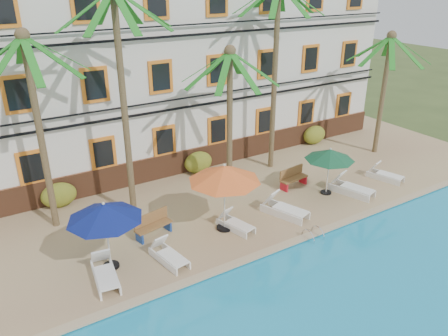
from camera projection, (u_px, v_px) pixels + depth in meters
ground at (276, 237)px, 17.20m from camera, size 100.00×100.00×0.00m
pool_deck at (212, 187)px, 21.04m from camera, size 30.00×12.00×0.25m
pool_coping at (291, 242)px, 16.39m from camera, size 30.00×0.35×0.06m
hotel_building at (163, 61)px, 22.78m from camera, size 25.40×6.44×10.22m
palm_a at (35, 107)px, 15.59m from camera, size 4.21×4.21×7.64m
palm_b at (121, 78)px, 16.13m from camera, size 4.21×4.21×9.07m
palm_c at (230, 100)px, 18.69m from camera, size 4.21×4.21×6.63m
palm_d at (276, 54)px, 20.63m from camera, size 4.21×4.21×9.18m
palm_e at (386, 76)px, 23.14m from camera, size 4.21×4.21×6.64m
shrub_left at (59, 195)px, 18.77m from camera, size 1.50×0.90×1.10m
shrub_mid at (198, 162)px, 22.07m from camera, size 1.50×0.90×1.10m
shrub_right at (314, 135)px, 25.84m from camera, size 1.50×0.90×1.10m
umbrella_blue at (104, 212)px, 14.19m from camera, size 2.53×2.53×2.53m
umbrella_red at (224, 174)px, 16.36m from camera, size 2.81×2.81×2.80m
umbrella_green at (330, 155)px, 19.38m from camera, size 2.24×2.24×2.24m
lounger_a at (105, 273)px, 14.30m from camera, size 0.92×1.96×0.89m
lounger_b at (168, 255)px, 15.27m from camera, size 0.89×1.80×0.81m
lounger_c at (235, 223)px, 17.23m from camera, size 0.96×1.73×0.77m
lounger_d at (284, 208)px, 18.20m from camera, size 1.36×2.15×0.95m
lounger_e at (351, 187)px, 20.01m from camera, size 1.29×2.15×0.96m
lounger_f at (384, 174)px, 21.42m from camera, size 1.07×1.83×0.82m
bench_left at (152, 224)px, 16.72m from camera, size 1.56×0.77×0.93m
bench_right at (293, 177)px, 20.62m from camera, size 1.55×0.66×0.93m
pool_ladder at (313, 237)px, 16.80m from camera, size 0.54×0.74×0.74m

